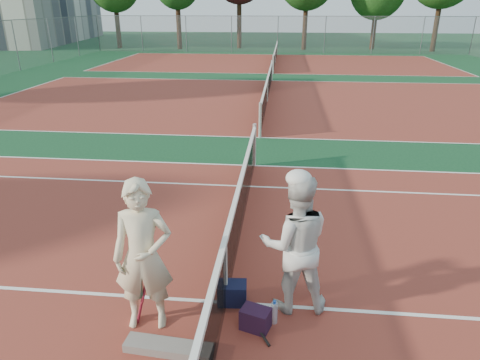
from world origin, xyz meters
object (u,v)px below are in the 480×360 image
Objects in this scene: net_main at (225,272)px; racket_red at (145,303)px; player_b at (295,244)px; water_bottle at (274,313)px; sports_bag_navy at (232,293)px; racket_black_held at (304,275)px; sports_bag_purple at (255,319)px; racket_spare at (251,319)px; player_a at (143,256)px.

net_main is 1.11m from racket_red.
water_bottle is (-0.24, -0.38, -0.81)m from player_b.
sports_bag_navy is 1.31× the size of water_bottle.
sports_bag_navy is at bearing 11.04° from racket_red.
sports_bag_purple is (-0.62, -0.82, -0.13)m from racket_black_held.
racket_red is at bearing -178.91° from sports_bag_purple.
net_main reaches higher than water_bottle.
sports_bag_purple is at bearing -171.60° from racket_spare.
racket_black_held reaches higher than sports_bag_purple.
racket_spare is (-0.69, -0.75, -0.20)m from racket_black_held.
player_b is 0.77m from racket_black_held.
racket_spare is 0.12m from sports_bag_purple.
player_b is 3.49× the size of racket_black_held.
net_main is 0.83m from water_bottle.
player_a is at bearing -152.53° from net_main.
sports_bag_navy is at bearing 10.93° from net_main.
player_a is 3.37× the size of racket_red.
player_a reaches higher than sports_bag_purple.
sports_bag_purple is (-0.47, -0.51, -0.81)m from player_b.
water_bottle reaches higher than racket_spare.
racket_spare is 1.67× the size of sports_bag_purple.
player_a is 1.92m from player_b.
racket_black_held is at bearing 19.60° from sports_bag_navy.
sports_bag_navy reaches higher than racket_spare.
player_a reaches higher than player_b.
sports_bag_navy is at bearing 17.81° from player_a.
racket_red is at bearing 9.01° from player_b.
racket_red is at bearing 60.45° from racket_spare.
racket_red reaches higher than sports_bag_navy.
player_a is 1.41m from sports_bag_navy.
player_b is 6.37× the size of water_bottle.
player_a is 6.61× the size of water_bottle.
water_bottle is (1.60, 0.16, -0.84)m from player_a.
sports_bag_purple is 0.27m from water_bottle.
net_main is at bearing 133.74° from sports_bag_purple.
racket_black_held is 1.04m from sports_bag_purple.
player_a is at bearing 16.03° from racket_black_held.
racket_black_held is at bearing 18.92° from net_main.
sports_bag_navy is (-0.98, -0.35, -0.12)m from racket_black_held.
net_main is 0.73m from sports_bag_purple.
racket_black_held is 1.04m from sports_bag_navy.
net_main reaches higher than sports_bag_purple.
player_b is 5.36× the size of sports_bag_purple.
sports_bag_navy is 0.68m from water_bottle.
water_bottle is (0.30, 0.06, 0.08)m from racket_spare.
player_a is at bearing -153.79° from sports_bag_navy.
player_a is at bearing -178.88° from sports_bag_purple.
player_a is (-0.93, -0.49, 0.48)m from net_main.
racket_red reaches higher than racket_spare.
water_bottle is at bearing -30.67° from sports_bag_navy.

